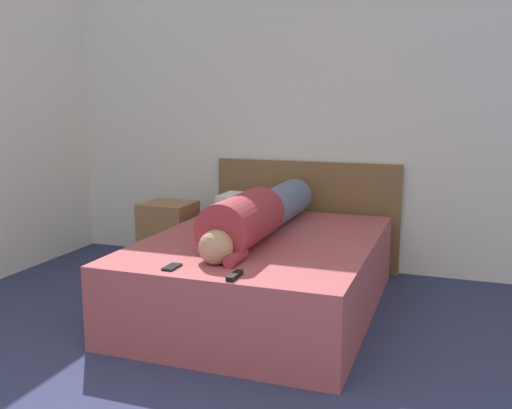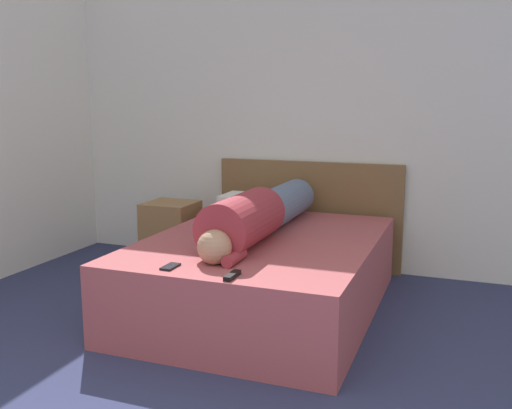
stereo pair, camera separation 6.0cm
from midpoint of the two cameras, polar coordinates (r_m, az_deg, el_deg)
wall_back at (r=4.78m, az=7.70°, el=9.03°), size 6.04×0.06×2.60m
bed at (r=3.88m, az=0.29°, el=-6.91°), size 1.46×1.97×0.50m
headboard at (r=4.86m, az=4.62°, el=-0.99°), size 1.58×0.04×0.90m
nightstand at (r=4.79m, az=-9.07°, el=-3.22°), size 0.40×0.38×0.58m
person_lying at (r=3.83m, az=-0.12°, el=-0.98°), size 0.33×1.72×0.33m
pillow_near_headboard at (r=4.56m, az=-0.38°, el=-0.06°), size 0.58×0.33×0.16m
tv_remote at (r=2.96m, az=-2.73°, el=-7.11°), size 0.04×0.15×0.02m
cell_phone at (r=3.17m, az=-8.95°, el=-6.19°), size 0.06×0.13×0.01m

